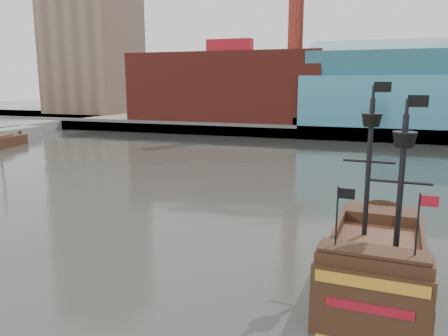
% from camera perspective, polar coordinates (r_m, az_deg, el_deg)
% --- Properties ---
extents(ground, '(400.00, 400.00, 0.00)m').
position_cam_1_polar(ground, '(25.91, -4.03, -13.44)').
color(ground, '#272A25').
rests_on(ground, ground).
extents(promenade_far, '(220.00, 60.00, 2.00)m').
position_cam_1_polar(promenade_far, '(114.41, 14.57, 5.88)').
color(promenade_far, slate).
rests_on(promenade_far, ground).
extents(seawall, '(220.00, 1.00, 2.60)m').
position_cam_1_polar(seawall, '(85.16, 12.85, 4.48)').
color(seawall, '#4C4C49').
rests_on(seawall, ground).
extents(skyline, '(149.00, 45.00, 62.00)m').
position_cam_1_polar(skyline, '(107.14, 17.76, 18.02)').
color(skyline, brown).
rests_on(skyline, promenade_far).
extents(pirate_ship, '(5.49, 15.68, 11.59)m').
position_cam_1_polar(pirate_ship, '(25.30, 19.21, -12.11)').
color(pirate_ship, black).
rests_on(pirate_ship, ground).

